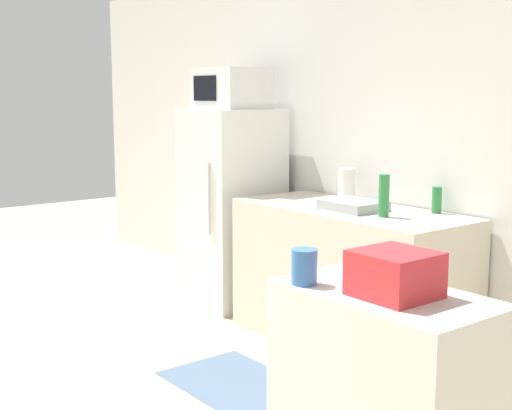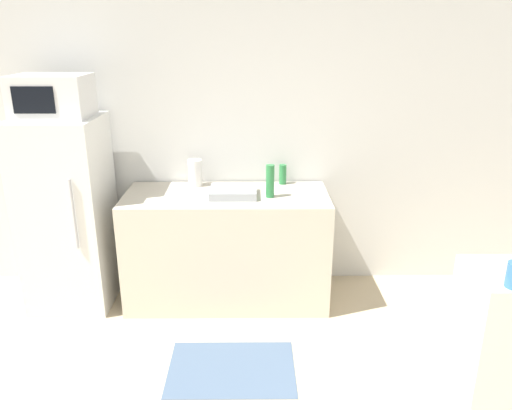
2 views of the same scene
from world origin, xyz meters
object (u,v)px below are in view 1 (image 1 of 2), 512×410
(refrigerator, at_px, (232,207))
(bottle_short, at_px, (437,200))
(bottle_tall, at_px, (384,196))
(microwave, at_px, (231,88))
(jar, at_px, (304,267))
(paper_towel_roll, at_px, (347,184))
(basket, at_px, (395,274))

(refrigerator, distance_m, bottle_short, 1.76)
(bottle_short, bearing_deg, bottle_tall, -108.59)
(microwave, bearing_deg, jar, -31.74)
(microwave, height_order, paper_towel_roll, microwave)
(microwave, xyz_separation_m, paper_towel_roll, (0.99, 0.26, -0.65))
(bottle_tall, bearing_deg, jar, -56.11)
(microwave, relative_size, paper_towel_roll, 2.40)
(basket, relative_size, paper_towel_roll, 1.07)
(bottle_short, relative_size, jar, 1.36)
(refrigerator, distance_m, bottle_tall, 1.62)
(microwave, relative_size, jar, 4.34)
(microwave, bearing_deg, refrigerator, 71.96)
(microwave, height_order, basket, microwave)
(bottle_short, bearing_deg, paper_towel_roll, -176.52)
(refrigerator, distance_m, paper_towel_roll, 1.06)
(bottle_tall, xyz_separation_m, paper_towel_roll, (-0.61, 0.31, -0.02))
(microwave, distance_m, bottle_short, 1.87)
(bottle_tall, relative_size, jar, 2.10)
(bottle_short, bearing_deg, refrigerator, -170.06)
(jar, distance_m, paper_towel_roll, 2.55)
(bottle_tall, relative_size, paper_towel_roll, 1.16)
(bottle_tall, bearing_deg, bottle_short, 71.41)
(refrigerator, bearing_deg, basket, -27.27)
(bottle_tall, distance_m, basket, 2.02)
(paper_towel_roll, bearing_deg, microwave, -165.41)
(basket, bearing_deg, refrigerator, 152.73)
(bottle_short, xyz_separation_m, basket, (1.25, -1.83, 0.08))
(paper_towel_roll, bearing_deg, bottle_tall, -26.69)
(refrigerator, xyz_separation_m, bottle_tall, (1.60, -0.05, 0.28))
(microwave, bearing_deg, bottle_tall, -1.71)
(bottle_short, bearing_deg, jar, -63.81)
(bottle_tall, height_order, basket, bottle_tall)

